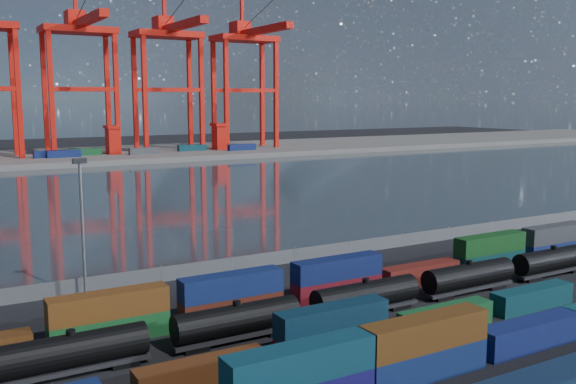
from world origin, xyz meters
TOP-DOWN VIEW (x-y plane):
  - ground at (0.00, 0.00)m, footprint 700.00×700.00m
  - harbor_water at (0.00, 105.00)m, footprint 700.00×700.00m
  - far_quay at (0.00, 210.00)m, footprint 700.00×70.00m
  - container_row_south at (-3.44, -10.60)m, footprint 139.73×2.49m
  - container_row_mid at (8.25, -3.01)m, footprint 140.91×2.27m
  - container_row_north at (3.97, 10.90)m, footprint 141.32×2.34m
  - tanker_string at (2.81, 4.71)m, footprint 121.76×2.85m
  - waterfront_fence at (-0.00, 28.00)m, footprint 160.12×0.12m
  - yard_light_mast at (-30.00, 26.00)m, footprint 1.60×0.40m
  - gantry_cranes at (-7.50, 203.13)m, footprint 202.16×52.16m
  - quay_containers at (-11.00, 195.46)m, footprint 172.58×10.99m
  - straddle_carriers at (-2.50, 200.00)m, footprint 140.00×7.00m

SIDE VIEW (x-z plane):
  - ground at x=0.00m, z-range 0.00..0.00m
  - harbor_water at x=0.00m, z-range 0.01..0.01m
  - far_quay at x=0.00m, z-range 0.00..2.00m
  - waterfront_fence at x=0.00m, z-range -0.10..2.10m
  - container_row_mid at x=8.25m, z-range -0.99..3.85m
  - container_row_south at x=-3.44m, z-range -0.76..4.56m
  - tanker_string at x=2.81m, z-range 0.01..4.08m
  - container_row_north at x=3.97m, z-range -0.31..4.67m
  - quay_containers at x=-11.00m, z-range 2.00..4.60m
  - straddle_carriers at x=-2.50m, z-range 2.27..13.37m
  - yard_light_mast at x=-30.00m, z-range 1.00..17.60m
  - gantry_cranes at x=-7.50m, z-range 7.98..78.61m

